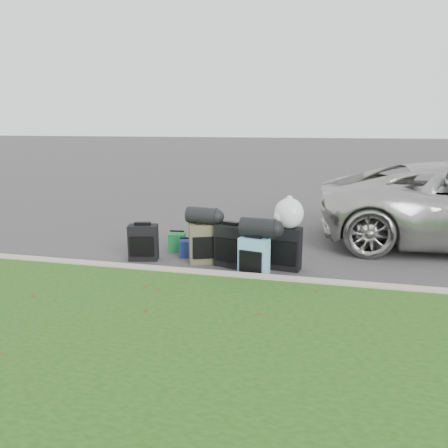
% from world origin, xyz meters
% --- Properties ---
extents(ground, '(120.00, 120.00, 0.00)m').
position_xyz_m(ground, '(0.00, 0.00, 0.00)').
color(ground, '#383535').
rests_on(ground, ground).
extents(curb, '(120.00, 0.18, 0.15)m').
position_xyz_m(curb, '(0.00, -1.00, 0.07)').
color(curb, '#9E937F').
rests_on(curb, ground).
extents(suitcase_small_black, '(0.50, 0.35, 0.57)m').
position_xyz_m(suitcase_small_black, '(-1.32, -0.25, 0.29)').
color(suitcase_small_black, black).
rests_on(suitcase_small_black, ground).
extents(suitcase_large_black_left, '(0.50, 0.38, 0.65)m').
position_xyz_m(suitcase_large_black_left, '(0.11, -0.24, 0.32)').
color(suitcase_large_black_left, black).
rests_on(suitcase_large_black_left, ground).
extents(suitcase_olive, '(0.52, 0.43, 0.62)m').
position_xyz_m(suitcase_olive, '(-0.34, -0.17, 0.31)').
color(suitcase_olive, '#3F3D2A').
rests_on(suitcase_olive, ground).
extents(suitcase_teal, '(0.45, 0.32, 0.58)m').
position_xyz_m(suitcase_teal, '(0.54, -0.66, 0.29)').
color(suitcase_teal, teal).
rests_on(suitcase_teal, ground).
extents(suitcase_large_black_right, '(0.46, 0.32, 0.64)m').
position_xyz_m(suitcase_large_black_right, '(0.95, -0.21, 0.32)').
color(suitcase_large_black_right, black).
rests_on(suitcase_large_black_right, ground).
extents(tote_green, '(0.29, 0.24, 0.31)m').
position_xyz_m(tote_green, '(-0.96, 0.34, 0.15)').
color(tote_green, '#1D833D').
rests_on(tote_green, ground).
extents(tote_navy, '(0.30, 0.27, 0.27)m').
position_xyz_m(tote_navy, '(-0.69, 0.07, 0.14)').
color(tote_navy, navy).
rests_on(tote_navy, ground).
extents(duffel_left, '(0.51, 0.32, 0.26)m').
position_xyz_m(duffel_left, '(-0.37, -0.15, 0.75)').
color(duffel_left, black).
rests_on(duffel_left, suitcase_olive).
extents(duffel_right, '(0.52, 0.32, 0.28)m').
position_xyz_m(duffel_right, '(0.58, -0.60, 0.72)').
color(duffel_right, black).
rests_on(duffel_right, suitcase_teal).
extents(trash_bag, '(0.43, 0.43, 0.43)m').
position_xyz_m(trash_bag, '(0.97, -0.21, 0.86)').
color(trash_bag, white).
rests_on(trash_bag, suitcase_large_black_right).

